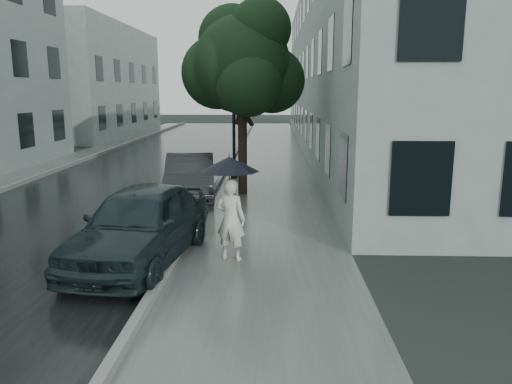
{
  "coord_description": "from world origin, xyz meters",
  "views": [
    {
      "loc": [
        0.36,
        -8.32,
        3.32
      ],
      "look_at": [
        0.03,
        1.53,
        1.3
      ],
      "focal_mm": 35.0,
      "sensor_mm": 36.0,
      "label": 1
    }
  ],
  "objects_px": {
    "street_tree": "(242,63)",
    "car_near": "(141,224)",
    "pedestrian": "(231,219)",
    "lamp_post": "(229,106)",
    "car_far": "(190,176)"
  },
  "relations": [
    {
      "from": "lamp_post",
      "to": "car_far",
      "type": "bearing_deg",
      "value": -114.94
    },
    {
      "from": "street_tree",
      "to": "car_far",
      "type": "height_order",
      "value": "street_tree"
    },
    {
      "from": "street_tree",
      "to": "lamp_post",
      "type": "height_order",
      "value": "street_tree"
    },
    {
      "from": "car_near",
      "to": "pedestrian",
      "type": "bearing_deg",
      "value": 13.07
    },
    {
      "from": "pedestrian",
      "to": "lamp_post",
      "type": "xyz_separation_m",
      "value": [
        -0.8,
        9.29,
        1.91
      ]
    },
    {
      "from": "pedestrian",
      "to": "car_near",
      "type": "xyz_separation_m",
      "value": [
        -1.75,
        -0.15,
        -0.06
      ]
    },
    {
      "from": "pedestrian",
      "to": "lamp_post",
      "type": "distance_m",
      "value": 9.52
    },
    {
      "from": "car_far",
      "to": "car_near",
      "type": "bearing_deg",
      "value": -97.78
    },
    {
      "from": "lamp_post",
      "to": "car_far",
      "type": "xyz_separation_m",
      "value": [
        -0.95,
        -3.52,
        -2.05
      ]
    },
    {
      "from": "pedestrian",
      "to": "street_tree",
      "type": "relative_size",
      "value": 0.27
    },
    {
      "from": "car_near",
      "to": "car_far",
      "type": "bearing_deg",
      "value": 98.02
    },
    {
      "from": "street_tree",
      "to": "car_near",
      "type": "xyz_separation_m",
      "value": [
        -1.6,
        -6.67,
        -3.36
      ]
    },
    {
      "from": "pedestrian",
      "to": "lamp_post",
      "type": "height_order",
      "value": "lamp_post"
    },
    {
      "from": "street_tree",
      "to": "car_near",
      "type": "distance_m",
      "value": 7.64
    },
    {
      "from": "pedestrian",
      "to": "car_near",
      "type": "distance_m",
      "value": 1.76
    }
  ]
}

